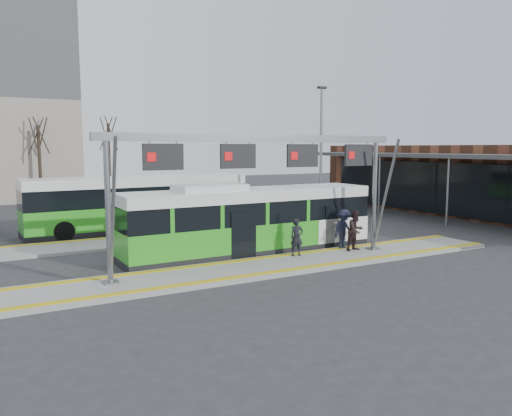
{
  "coord_description": "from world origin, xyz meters",
  "views": [
    {
      "loc": [
        -10.27,
        -16.94,
        4.84
      ],
      "look_at": [
        0.78,
        3.0,
        2.06
      ],
      "focal_mm": 35.0,
      "sensor_mm": 36.0,
      "label": 1
    }
  ],
  "objects_px": {
    "passenger_c": "(344,229)",
    "gantry": "(265,161)",
    "passenger_a": "(297,237)",
    "passenger_b": "(356,230)",
    "hero_bus": "(249,221)"
  },
  "relations": [
    {
      "from": "passenger_c",
      "to": "gantry",
      "type": "bearing_deg",
      "value": 179.13
    },
    {
      "from": "gantry",
      "to": "passenger_c",
      "type": "xyz_separation_m",
      "value": [
        4.74,
        0.85,
        -3.23
      ]
    },
    {
      "from": "passenger_b",
      "to": "passenger_c",
      "type": "distance_m",
      "value": 0.64
    },
    {
      "from": "gantry",
      "to": "passenger_b",
      "type": "relative_size",
      "value": 7.05
    },
    {
      "from": "passenger_a",
      "to": "passenger_b",
      "type": "relative_size",
      "value": 0.88
    },
    {
      "from": "hero_bus",
      "to": "passenger_c",
      "type": "bearing_deg",
      "value": -24.01
    },
    {
      "from": "gantry",
      "to": "passenger_c",
      "type": "distance_m",
      "value": 5.8
    },
    {
      "from": "gantry",
      "to": "passenger_c",
      "type": "height_order",
      "value": "gantry"
    },
    {
      "from": "passenger_a",
      "to": "passenger_c",
      "type": "distance_m",
      "value": 2.81
    },
    {
      "from": "hero_bus",
      "to": "passenger_b",
      "type": "height_order",
      "value": "hero_bus"
    },
    {
      "from": "passenger_a",
      "to": "passenger_c",
      "type": "bearing_deg",
      "value": 14.85
    },
    {
      "from": "hero_bus",
      "to": "passenger_b",
      "type": "distance_m",
      "value": 4.88
    },
    {
      "from": "gantry",
      "to": "passenger_b",
      "type": "xyz_separation_m",
      "value": [
        4.94,
        0.24,
        -3.23
      ]
    },
    {
      "from": "hero_bus",
      "to": "passenger_b",
      "type": "bearing_deg",
      "value": -29.66
    },
    {
      "from": "passenger_a",
      "to": "passenger_b",
      "type": "xyz_separation_m",
      "value": [
        2.99,
        -0.34,
        0.11
      ]
    }
  ]
}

